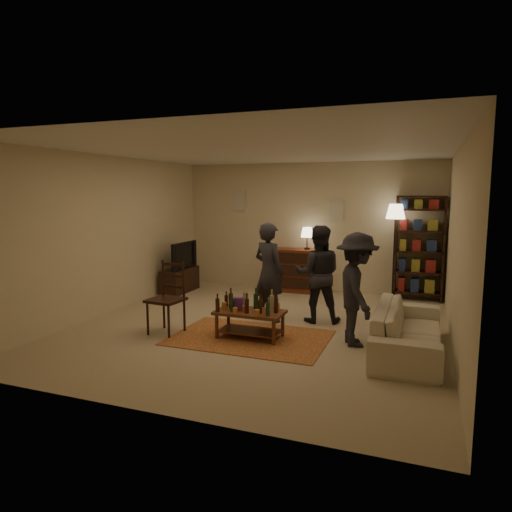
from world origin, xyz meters
The scene contains 13 objects.
floor centered at (0.00, 0.00, 0.00)m, with size 6.00×6.00×0.00m, color #C6B793.
room_shell centered at (-0.65, 2.98, 1.81)m, with size 6.00×6.00×6.00m.
rug centered at (0.06, -0.57, 0.01)m, with size 2.20×1.50×0.01m, color brown.
coffee_table centered at (0.05, -0.57, 0.37)m, with size 0.97×0.53×0.74m.
dining_chair centered at (-1.18, -0.73, 0.57)m, with size 0.52×0.52×1.08m.
tv_stand centered at (-2.44, 1.80, 0.38)m, with size 0.40×1.00×1.06m.
dresser centered at (-0.19, 2.71, 0.48)m, with size 1.00×0.50×1.36m.
bookshelf centered at (2.25, 2.78, 1.03)m, with size 0.90×0.34×2.02m.
floor_lamp centered at (1.79, 2.65, 1.58)m, with size 0.36×0.36×1.86m.
sofa centered at (2.20, -0.40, 0.30)m, with size 2.08×0.81×0.61m, color beige.
person_left centered at (0.02, 0.37, 0.80)m, with size 0.58×0.38×1.60m, color #282931.
person_right centered at (0.77, 0.60, 0.78)m, with size 0.76×0.59×1.56m, color #25252C.
person_by_sofa centered at (1.52, -0.33, 0.77)m, with size 1.00×0.57×1.55m, color #222228.
Camera 1 is at (2.36, -6.46, 2.06)m, focal length 32.00 mm.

